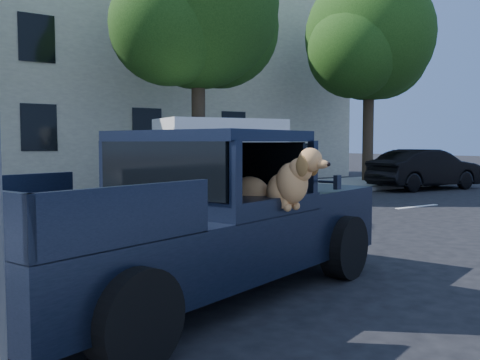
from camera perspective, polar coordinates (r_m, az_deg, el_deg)
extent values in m
plane|color=black|center=(6.80, 0.13, -10.32)|extent=(120.00, 120.00, 0.00)
cube|color=gray|center=(15.17, -20.17, -2.33)|extent=(60.00, 4.00, 0.15)
cylinder|color=#332619|center=(17.39, -4.46, 5.70)|extent=(0.44, 0.44, 4.40)
sphere|color=#17370D|center=(17.91, -4.52, 17.94)|extent=(5.20, 5.20, 5.20)
sphere|color=#17370D|center=(16.91, -7.63, 15.98)|extent=(3.60, 3.60, 3.60)
sphere|color=#17370D|center=(18.55, -2.22, 15.87)|extent=(4.00, 4.00, 4.00)
cylinder|color=#332619|center=(22.51, 13.50, 5.21)|extent=(0.44, 0.44, 4.40)
sphere|color=#17370D|center=(22.91, 13.66, 14.75)|extent=(5.20, 5.20, 5.20)
sphere|color=#17370D|center=(21.70, 12.07, 13.24)|extent=(3.60, 3.60, 3.60)
sphere|color=#17370D|center=(23.76, 14.73, 13.12)|extent=(4.00, 4.00, 4.00)
cube|color=beige|center=(23.10, -17.75, 10.82)|extent=(26.00, 6.00, 9.00)
cube|color=black|center=(5.91, -5.04, -6.43)|extent=(5.42, 3.41, 0.64)
cube|color=black|center=(7.27, 4.56, -1.29)|extent=(1.99, 2.30, 0.16)
cube|color=black|center=(5.99, -3.53, 4.68)|extent=(2.01, 2.24, 0.12)
cube|color=black|center=(6.61, 0.96, 1.67)|extent=(0.75, 1.67, 0.55)
cube|color=black|center=(5.94, 0.96, -4.55)|extent=(0.67, 0.67, 0.37)
cube|color=black|center=(5.97, 10.34, -0.24)|extent=(0.11, 0.08, 0.16)
cube|color=silver|center=(15.65, -0.72, -0.10)|extent=(4.53, 2.53, 0.51)
cube|color=silver|center=(15.43, -2.09, 3.64)|extent=(3.72, 2.42, 1.53)
cube|color=silver|center=(16.42, 4.59, 2.23)|extent=(1.18, 2.00, 0.72)
cube|color=navy|center=(14.56, -0.48, 1.41)|extent=(3.45, 0.51, 0.18)
cube|color=#9E0F0F|center=(14.57, -0.48, 0.77)|extent=(3.45, 0.51, 0.07)
imported|color=black|center=(20.35, 19.18, 1.08)|extent=(2.02, 4.54, 1.45)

